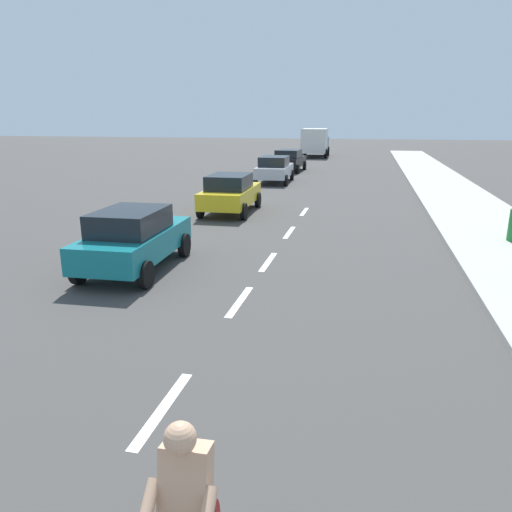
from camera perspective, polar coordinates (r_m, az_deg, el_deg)
name	(u,v)px	position (r m, az deg, el deg)	size (l,w,h in m)	color
ground_plane	(298,220)	(18.32, 5.06, 4.29)	(160.00, 160.00, 0.00)	#423F3D
sidewalk_strip	(477,216)	(20.55, 24.80, 4.35)	(3.60, 80.00, 0.14)	#B2ADA3
lane_stripe_2	(163,408)	(6.77, -11.03, -17.37)	(0.16, 1.80, 0.01)	white
lane_stripe_3	(240,301)	(10.12, -1.95, -5.42)	(0.16, 1.80, 0.01)	white
lane_stripe_4	(268,262)	(12.87, 1.46, -0.70)	(0.16, 1.80, 0.01)	white
lane_stripe_5	(289,232)	(16.27, 4.00, 2.83)	(0.16, 1.80, 0.01)	white
lane_stripe_6	(304,212)	(20.03, 5.77, 5.28)	(0.16, 1.80, 0.01)	white
parked_car_teal	(134,238)	(12.40, -14.35, 2.14)	(1.97, 4.01, 1.57)	#14727A
parked_car_yellow	(230,192)	(19.64, -3.08, 7.60)	(2.00, 4.15, 1.57)	gold
parked_car_silver	(274,169)	(29.28, 2.21, 10.37)	(2.07, 4.29, 1.57)	#B7BABF
parked_car_black	(289,160)	(35.85, 3.95, 11.38)	(2.15, 4.43, 1.57)	black
delivery_truck	(315,142)	(50.20, 7.07, 13.37)	(2.82, 6.31, 2.80)	#23478C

